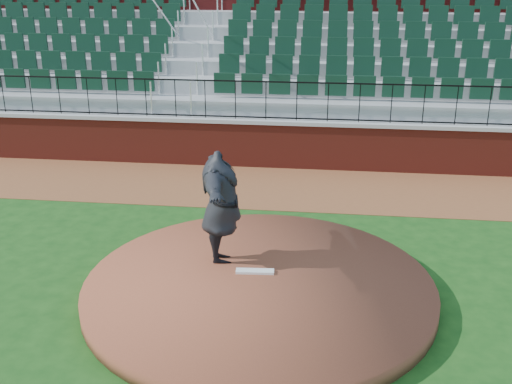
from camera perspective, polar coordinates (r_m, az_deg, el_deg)
ground at (r=10.38m, az=-1.01°, el=-9.64°), size 90.00×90.00×0.00m
warning_track at (r=15.26m, az=1.76°, el=0.53°), size 34.00×3.20×0.01m
field_wall at (r=16.59m, az=2.29°, el=4.33°), size 34.00×0.35×1.20m
wall_cap at (r=16.42m, az=2.32°, el=6.51°), size 34.00×0.45×0.10m
wall_railing at (r=16.30m, az=2.35°, el=8.39°), size 34.00×0.05×1.00m
seating_stands at (r=18.88m, az=3.07°, el=11.59°), size 34.00×5.10×4.60m
concourse_wall at (r=21.59m, az=3.63°, el=13.90°), size 34.00×0.50×5.50m
pitchers_mound at (r=10.38m, az=0.29°, el=-8.85°), size 5.80×5.80×0.25m
pitching_rubber at (r=10.58m, az=-0.10°, el=-7.34°), size 0.66×0.21×0.04m
pitcher at (r=10.60m, az=-3.26°, el=-1.41°), size 1.16×2.58×2.03m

